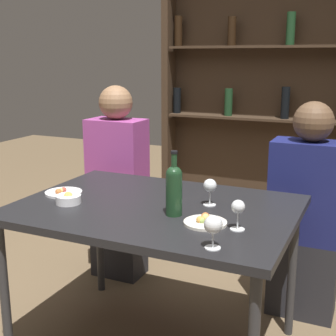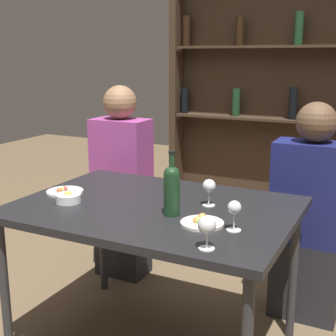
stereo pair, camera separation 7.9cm
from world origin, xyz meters
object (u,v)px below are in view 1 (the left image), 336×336
(wine_bottle, at_px, (174,188))
(seated_person_right, at_px, (307,218))
(food_plate_1, at_px, (205,222))
(food_plate_0, at_px, (63,192))
(wine_glass_2, at_px, (238,209))
(snack_bowl, at_px, (68,199))
(wine_glass_1, at_px, (213,226))
(seated_person_left, at_px, (118,187))
(wine_glass_0, at_px, (210,187))

(wine_bottle, relative_size, seated_person_right, 0.24)
(food_plate_1, bearing_deg, food_plate_0, 171.97)
(wine_glass_2, distance_m, snack_bowl, 0.84)
(wine_glass_2, bearing_deg, food_plate_0, 172.63)
(snack_bowl, bearing_deg, food_plate_1, 0.43)
(wine_bottle, distance_m, wine_glass_2, 0.32)
(wine_glass_1, distance_m, seated_person_left, 1.46)
(wine_bottle, height_order, wine_glass_0, wine_bottle)
(snack_bowl, xyz_separation_m, seated_person_left, (-0.20, 0.81, -0.18))
(food_plate_0, distance_m, seated_person_right, 1.33)
(wine_glass_1, height_order, food_plate_1, wine_glass_1)
(wine_bottle, distance_m, food_plate_0, 0.66)
(wine_glass_1, relative_size, food_plate_1, 0.69)
(wine_glass_0, bearing_deg, food_plate_0, -169.86)
(food_plate_0, relative_size, snack_bowl, 1.57)
(wine_glass_1, relative_size, seated_person_left, 0.10)
(wine_glass_1, relative_size, food_plate_0, 0.67)
(wine_bottle, xyz_separation_m, snack_bowl, (-0.53, -0.06, -0.10))
(wine_bottle, bearing_deg, wine_glass_1, -45.27)
(wine_glass_1, bearing_deg, wine_glass_0, 110.73)
(wine_glass_1, xyz_separation_m, snack_bowl, (-0.80, 0.23, -0.07))
(wine_glass_0, xyz_separation_m, snack_bowl, (-0.62, -0.25, -0.07))
(seated_person_left, bearing_deg, wine_glass_0, -33.72)
(wine_bottle, bearing_deg, food_plate_0, 174.41)
(wine_bottle, distance_m, wine_glass_0, 0.22)
(wine_glass_2, height_order, food_plate_0, wine_glass_2)
(wine_glass_0, height_order, seated_person_right, seated_person_right)
(seated_person_left, bearing_deg, food_plate_0, -82.99)
(wine_glass_1, bearing_deg, wine_bottle, 134.73)
(wine_glass_2, bearing_deg, seated_person_left, 142.06)
(wine_glass_0, xyz_separation_m, food_plate_0, (-0.74, -0.13, -0.08))
(wine_bottle, height_order, snack_bowl, wine_bottle)
(wine_bottle, height_order, wine_glass_1, wine_bottle)
(food_plate_0, xyz_separation_m, food_plate_1, (0.81, -0.11, 0.00))
(wine_glass_0, distance_m, seated_person_left, 1.03)
(wine_bottle, xyz_separation_m, wine_glass_2, (0.31, -0.06, -0.04))
(seated_person_left, height_order, seated_person_right, seated_person_left)
(seated_person_right, bearing_deg, snack_bowl, -141.19)
(wine_glass_2, xyz_separation_m, snack_bowl, (-0.83, 0.00, -0.07))
(wine_glass_1, height_order, wine_glass_2, same)
(wine_bottle, relative_size, wine_glass_2, 2.30)
(wine_glass_2, relative_size, food_plate_0, 0.67)
(food_plate_1, distance_m, seated_person_right, 0.88)
(wine_glass_2, height_order, seated_person_left, seated_person_left)
(wine_glass_1, distance_m, snack_bowl, 0.84)
(food_plate_0, bearing_deg, wine_glass_0, 10.14)
(snack_bowl, distance_m, seated_person_left, 0.85)
(wine_glass_2, xyz_separation_m, food_plate_1, (-0.14, 0.01, -0.08))
(wine_glass_1, bearing_deg, seated_person_left, 134.40)
(food_plate_0, relative_size, food_plate_1, 1.03)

